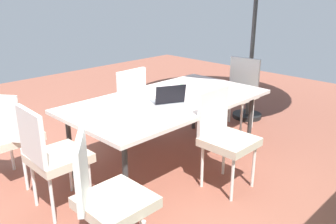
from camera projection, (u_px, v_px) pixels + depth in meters
The scene contains 10 objects.
ground_plane at pixel (168, 161), 4.07m from camera, with size 10.00×10.00×0.02m, color #935442.
dining_table at pixel (168, 103), 3.84m from camera, with size 2.25×1.21×0.75m.
chair_southeast at pixel (10, 133), 3.44m from camera, with size 0.58×0.58×0.98m.
chair_east at pixel (51, 153), 3.00m from camera, with size 0.47×0.46×0.98m.
chair_north at pixel (224, 134), 3.40m from camera, with size 0.46×0.46×0.98m.
chair_northeast at pixel (106, 195), 2.39m from camera, with size 0.58×0.58×0.98m.
chair_south at pixel (124, 102), 4.39m from camera, with size 0.46×0.47×0.98m.
chair_west at pixel (239, 90), 4.90m from camera, with size 0.49×0.48×0.98m.
laptop at pixel (168, 99), 3.66m from camera, with size 0.39×0.36×0.21m.
cup at pixel (182, 89), 4.05m from camera, with size 0.07×0.07×0.09m, color #286B33.
Camera 1 is at (2.60, 2.58, 1.88)m, focal length 37.51 mm.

